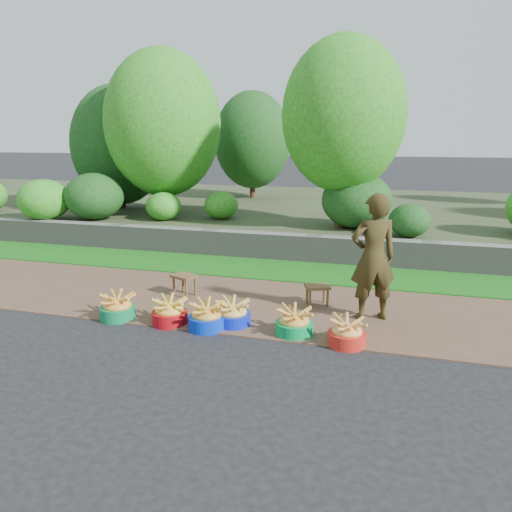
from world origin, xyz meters
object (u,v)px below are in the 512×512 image
(basin_e, at_px, (294,323))
(vendor_woman, at_px, (373,257))
(basin_f, at_px, (347,333))
(stool_left, at_px, (184,279))
(basin_c, at_px, (207,317))
(basin_b, at_px, (170,312))
(basin_a, at_px, (118,307))
(basin_d, at_px, (233,314))
(stool_right, at_px, (317,289))

(basin_e, relative_size, vendor_woman, 0.28)
(basin_f, distance_m, stool_left, 2.95)
(basin_c, bearing_deg, basin_b, 177.08)
(basin_a, distance_m, basin_d, 1.63)
(basin_a, xyz_separation_m, stool_right, (2.58, 1.29, 0.10))
(stool_right, bearing_deg, basin_d, -131.64)
(basin_c, relative_size, basin_d, 1.03)
(basin_a, distance_m, stool_left, 1.29)
(basin_e, xyz_separation_m, stool_right, (0.10, 1.18, 0.10))
(basin_d, relative_size, stool_right, 1.13)
(basin_a, bearing_deg, basin_b, 2.13)
(basin_a, height_order, stool_left, basin_a)
(basin_a, xyz_separation_m, basin_f, (3.17, -0.02, -0.01))
(basin_c, xyz_separation_m, stool_right, (1.25, 1.29, 0.10))
(basin_d, relative_size, basin_f, 1.04)
(basin_a, xyz_separation_m, vendor_woman, (3.38, 0.95, 0.73))
(basin_b, bearing_deg, basin_e, 2.75)
(stool_left, bearing_deg, basin_c, -54.33)
(basin_c, bearing_deg, vendor_woman, 24.90)
(basin_a, height_order, basin_c, basin_c)
(basin_f, height_order, stool_right, basin_f)
(basin_b, relative_size, stool_right, 1.14)
(basin_c, xyz_separation_m, basin_d, (0.29, 0.20, -0.00))
(basin_b, relative_size, basin_c, 0.98)
(basin_f, bearing_deg, stool_left, 155.63)
(basin_f, xyz_separation_m, stool_left, (-2.69, 1.22, 0.13))
(basin_a, xyz_separation_m, basin_c, (1.33, 0.00, 0.00))
(stool_left, height_order, vendor_woman, vendor_woman)
(basin_d, xyz_separation_m, stool_left, (-1.14, 0.99, 0.12))
(basin_e, distance_m, vendor_woman, 1.43)
(basin_a, distance_m, vendor_woman, 3.59)
(stool_left, bearing_deg, basin_e, -28.41)
(vendor_woman, bearing_deg, basin_b, -4.05)
(basin_b, distance_m, basin_d, 0.86)
(basin_b, distance_m, basin_e, 1.71)
(stool_left, bearing_deg, basin_f, -24.37)
(stool_left, distance_m, stool_right, 2.11)
(basin_a, distance_m, stool_right, 2.89)
(basin_b, bearing_deg, basin_a, -177.87)
(basin_a, height_order, basin_b, basin_a)
(stool_left, xyz_separation_m, vendor_woman, (2.90, -0.25, 0.61))
(basin_e, distance_m, basin_f, 0.69)
(basin_e, relative_size, stool_left, 1.07)
(basin_d, distance_m, basin_e, 0.87)
(stool_right, bearing_deg, basin_c, -134.13)
(basin_d, bearing_deg, stool_left, 139.09)
(stool_left, bearing_deg, stool_right, 2.51)
(basin_c, xyz_separation_m, vendor_woman, (2.05, 0.95, 0.72))
(basin_b, relative_size, basin_d, 1.01)
(basin_b, relative_size, basin_e, 1.00)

